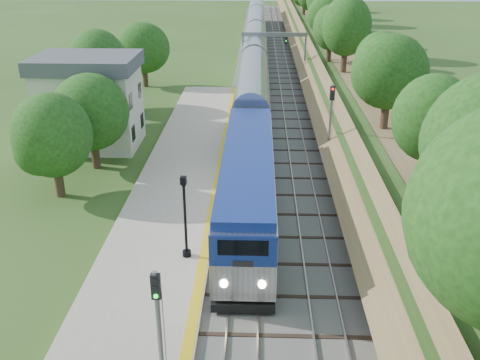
{
  "coord_description": "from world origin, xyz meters",
  "views": [
    {
      "loc": [
        0.61,
        -14.53,
        16.67
      ],
      "look_at": [
        -0.5,
        16.53,
        2.8
      ],
      "focal_mm": 40.0,
      "sensor_mm": 36.0,
      "label": 1
    }
  ],
  "objects_px": {
    "train": "(255,57)",
    "signal_gantry": "(274,43)",
    "lamppost_far": "(185,222)",
    "station_building": "(90,101)",
    "signal_farside": "(331,118)",
    "signal_platform": "(159,324)"
  },
  "relations": [
    {
      "from": "signal_farside",
      "to": "signal_platform",
      "type": "bearing_deg",
      "value": -110.45
    },
    {
      "from": "lamppost_far",
      "to": "signal_farside",
      "type": "bearing_deg",
      "value": 55.87
    },
    {
      "from": "station_building",
      "to": "signal_platform",
      "type": "relative_size",
      "value": 1.47
    },
    {
      "from": "station_building",
      "to": "signal_gantry",
      "type": "relative_size",
      "value": 1.02
    },
    {
      "from": "train",
      "to": "signal_gantry",
      "type": "bearing_deg",
      "value": -55.25
    },
    {
      "from": "signal_platform",
      "to": "signal_farside",
      "type": "height_order",
      "value": "signal_farside"
    },
    {
      "from": "train",
      "to": "signal_platform",
      "type": "distance_m",
      "value": 57.71
    },
    {
      "from": "station_building",
      "to": "lamppost_far",
      "type": "height_order",
      "value": "station_building"
    },
    {
      "from": "signal_gantry",
      "to": "signal_platform",
      "type": "xyz_separation_m",
      "value": [
        -5.37,
        -54.05,
        -0.85
      ]
    },
    {
      "from": "signal_farside",
      "to": "train",
      "type": "bearing_deg",
      "value": 100.58
    },
    {
      "from": "train",
      "to": "signal_platform",
      "type": "height_order",
      "value": "signal_platform"
    },
    {
      "from": "lamppost_far",
      "to": "signal_farside",
      "type": "height_order",
      "value": "signal_farside"
    },
    {
      "from": "train",
      "to": "lamppost_far",
      "type": "height_order",
      "value": "lamppost_far"
    },
    {
      "from": "signal_gantry",
      "to": "train",
      "type": "distance_m",
      "value": 4.96
    },
    {
      "from": "train",
      "to": "signal_farside",
      "type": "height_order",
      "value": "signal_farside"
    },
    {
      "from": "lamppost_far",
      "to": "signal_platform",
      "type": "bearing_deg",
      "value": -87.61
    },
    {
      "from": "lamppost_far",
      "to": "station_building",
      "type": "bearing_deg",
      "value": 119.68
    },
    {
      "from": "lamppost_far",
      "to": "signal_platform",
      "type": "relative_size",
      "value": 0.84
    },
    {
      "from": "signal_gantry",
      "to": "signal_farside",
      "type": "xyz_separation_m",
      "value": [
        3.73,
        -29.65,
        -0.59
      ]
    },
    {
      "from": "lamppost_far",
      "to": "train",
      "type": "bearing_deg",
      "value": 85.97
    },
    {
      "from": "train",
      "to": "signal_farside",
      "type": "bearing_deg",
      "value": -79.42
    },
    {
      "from": "train",
      "to": "signal_platform",
      "type": "relative_size",
      "value": 18.21
    }
  ]
}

